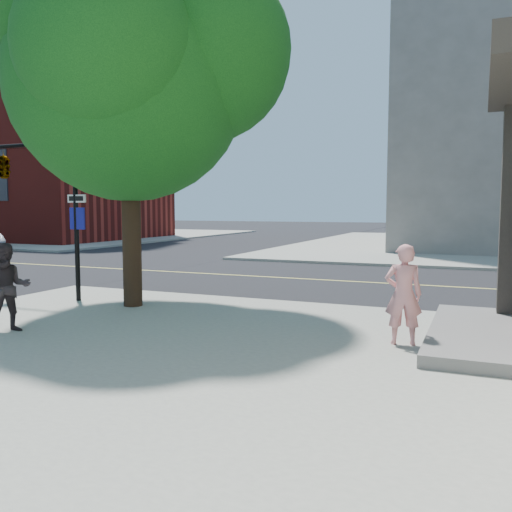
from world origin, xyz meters
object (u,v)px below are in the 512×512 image
at_px(man_on_phone, 403,294).
at_px(street_tree, 134,54).
at_px(signal_pole, 14,168).
at_px(pedestrian, 7,288).

bearing_deg(man_on_phone, street_tree, -24.49).
xyz_separation_m(man_on_phone, signal_pole, (-9.13, 1.16, 2.26)).
bearing_deg(man_on_phone, signal_pole, -20.51).
height_order(pedestrian, street_tree, street_tree).
bearing_deg(street_tree, signal_pole, 179.37).
bearing_deg(signal_pole, street_tree, -24.07).
bearing_deg(pedestrian, man_on_phone, -31.80).
distance_m(pedestrian, signal_pole, 4.67).
bearing_deg(signal_pole, pedestrian, -68.91).
xyz_separation_m(street_tree, signal_pole, (-3.47, 0.04, -2.22)).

